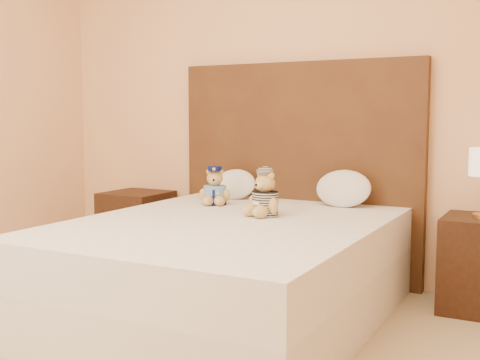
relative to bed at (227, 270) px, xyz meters
The scene contains 7 objects.
bed is the anchor object (origin of this frame).
headboard 1.12m from the bed, 90.00° to the left, with size 1.75×0.08×1.50m, color #4A2F16.
nightstand_left 1.48m from the bed, 147.38° to the left, with size 0.45×0.45×0.55m, color #331A10.
teddy_police 0.76m from the bed, 126.39° to the left, with size 0.22×0.21×0.25m, color #AB8642, non-canonical shape.
teddy_prisoner 0.49m from the bed, 66.54° to the left, with size 0.24×0.23×0.27m, color #AB8642, non-canonical shape.
pillow_left 1.00m from the bed, 115.90° to the left, with size 0.32×0.21×0.23m, color white.
pillow_right 1.00m from the bed, 64.68° to the left, with size 0.36×0.24×0.26m, color white.
Camera 1 is at (1.61, -1.66, 1.12)m, focal length 45.00 mm.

